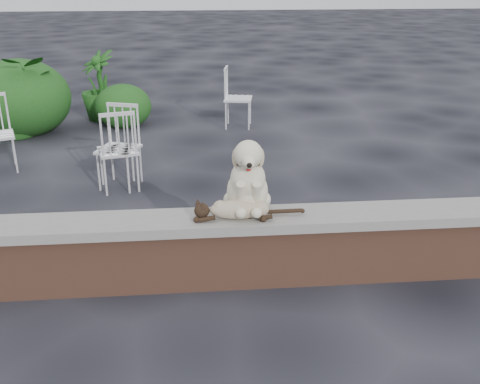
{
  "coord_description": "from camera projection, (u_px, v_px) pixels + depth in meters",
  "views": [
    {
      "loc": [
        0.26,
        -3.95,
        2.39
      ],
      "look_at": [
        0.64,
        0.2,
        0.7
      ],
      "focal_mm": 41.78,
      "sensor_mm": 36.0,
      "label": 1
    }
  ],
  "objects": [
    {
      "name": "ground",
      "position": [
        164.0,
        284.0,
        4.52
      ],
      "size": [
        60.0,
        60.0,
        0.0
      ],
      "primitive_type": "plane",
      "color": "black",
      "rests_on": "ground"
    },
    {
      "name": "potted_plant_a",
      "position": [
        16.0,
        96.0,
        8.24
      ],
      "size": [
        1.3,
        1.2,
        1.22
      ],
      "primitive_type": "imported",
      "rotation": [
        0.0,
        0.0,
        0.26
      ],
      "color": "#1B4D16",
      "rests_on": "ground"
    },
    {
      "name": "cat",
      "position": [
        239.0,
        208.0,
        4.28
      ],
      "size": [
        1.03,
        0.3,
        0.17
      ],
      "primitive_type": null,
      "rotation": [
        0.0,
        0.0,
        -0.06
      ],
      "color": "tan",
      "rests_on": "capstone"
    },
    {
      "name": "chair_e",
      "position": [
        238.0,
        98.0,
        8.76
      ],
      "size": [
        0.65,
        0.65,
        0.94
      ],
      "primitive_type": null,
      "rotation": [
        0.0,
        0.0,
        1.4
      ],
      "color": "white",
      "rests_on": "ground"
    },
    {
      "name": "shrubbery",
      "position": [
        19.0,
        105.0,
        8.34
      ],
      "size": [
        3.65,
        2.07,
        1.18
      ],
      "color": "#1B4D16",
      "rests_on": "ground"
    },
    {
      "name": "dog",
      "position": [
        247.0,
        173.0,
        4.34
      ],
      "size": [
        0.44,
        0.57,
        0.63
      ],
      "primitive_type": null,
      "rotation": [
        0.0,
        0.0,
        -0.06
      ],
      "color": "beige",
      "rests_on": "capstone"
    },
    {
      "name": "chair_c",
      "position": [
        118.0,
        149.0,
        6.29
      ],
      "size": [
        0.68,
        0.68,
        0.94
      ],
      "primitive_type": null,
      "rotation": [
        0.0,
        0.0,
        3.39
      ],
      "color": "white",
      "rests_on": "ground"
    },
    {
      "name": "brick_wall",
      "position": [
        162.0,
        257.0,
        4.42
      ],
      "size": [
        6.0,
        0.3,
        0.5
      ],
      "primitive_type": "cube",
      "color": "brown",
      "rests_on": "ground"
    },
    {
      "name": "capstone",
      "position": [
        160.0,
        224.0,
        4.32
      ],
      "size": [
        6.2,
        0.4,
        0.08
      ],
      "primitive_type": "cube",
      "color": "slate",
      "rests_on": "brick_wall"
    },
    {
      "name": "potted_plant_b",
      "position": [
        100.0,
        85.0,
        9.15
      ],
      "size": [
        0.89,
        0.89,
        1.14
      ],
      "primitive_type": "imported",
      "rotation": [
        0.0,
        0.0,
        -0.94
      ],
      "color": "#1B4D16",
      "rests_on": "ground"
    },
    {
      "name": "chair_b",
      "position": [
        118.0,
        148.0,
        6.35
      ],
      "size": [
        0.71,
        0.71,
        0.94
      ],
      "primitive_type": null,
      "rotation": [
        0.0,
        0.0,
        -0.32
      ],
      "color": "white",
      "rests_on": "ground"
    }
  ]
}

